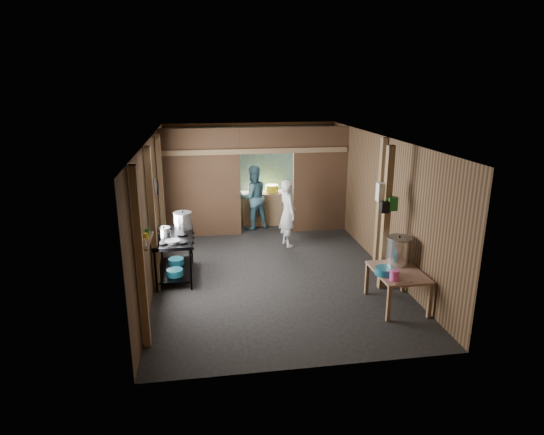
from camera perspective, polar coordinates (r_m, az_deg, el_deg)
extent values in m
cube|color=#2A2A2A|center=(9.40, -0.19, -6.10)|extent=(4.50, 7.00, 0.00)
cube|color=#4D4B47|center=(8.74, -0.21, 9.85)|extent=(4.50, 7.00, 0.00)
cube|color=brown|center=(12.37, -2.66, 5.70)|extent=(4.50, 0.00, 2.60)
cube|color=brown|center=(5.73, 5.13, -7.35)|extent=(4.50, 0.00, 2.60)
cube|color=brown|center=(8.94, -14.61, 0.96)|extent=(0.00, 7.00, 2.60)
cube|color=brown|center=(9.57, 13.25, 2.07)|extent=(0.00, 7.00, 2.60)
cube|color=brown|center=(11.03, -8.78, 4.20)|extent=(1.85, 0.10, 2.60)
cube|color=brown|center=(11.40, 5.99, 4.70)|extent=(1.35, 0.10, 2.60)
cube|color=brown|center=(10.97, -0.65, 9.62)|extent=(1.30, 0.10, 0.60)
cube|color=#7EBCBA|center=(12.32, -2.62, 5.42)|extent=(4.40, 0.06, 2.50)
cube|color=#91724E|center=(12.07, -0.90, 1.18)|extent=(1.20, 0.50, 0.85)
cylinder|color=silver|center=(12.20, -1.46, 8.42)|extent=(0.20, 0.03, 0.20)
cube|color=#91724E|center=(6.47, -16.07, -5.11)|extent=(0.10, 0.12, 2.60)
cube|color=#91724E|center=(8.16, -14.63, -0.50)|extent=(0.10, 0.12, 2.60)
cube|color=#91724E|center=(10.09, -13.60, 2.78)|extent=(0.10, 0.12, 2.60)
cube|color=#91724E|center=(9.37, 13.30, 1.76)|extent=(0.10, 0.12, 2.60)
cube|color=#91724E|center=(8.27, 13.98, -0.25)|extent=(0.12, 0.12, 2.60)
cube|color=#91724E|center=(10.92, -1.92, 8.26)|extent=(4.40, 0.12, 0.12)
cylinder|color=slate|center=(9.24, -14.30, 3.72)|extent=(0.03, 0.34, 0.34)
cylinder|color=black|center=(9.65, -14.05, 3.66)|extent=(0.03, 0.30, 0.30)
cube|color=#91724E|center=(6.90, -15.41, -2.82)|extent=(0.14, 0.80, 0.03)
cylinder|color=silver|center=(6.64, -15.68, -2.99)|extent=(0.07, 0.07, 0.10)
cylinder|color=yellow|center=(6.88, -15.45, -2.30)|extent=(0.08, 0.08, 0.10)
cylinder|color=#1A6923|center=(7.09, -15.27, -1.74)|extent=(0.06, 0.06, 0.10)
cube|color=silver|center=(8.20, 13.68, 3.11)|extent=(0.22, 0.15, 0.32)
cube|color=#1A6923|center=(8.16, 14.74, 1.67)|extent=(0.16, 0.12, 0.24)
cube|color=black|center=(8.10, 13.86, 1.26)|extent=(0.14, 0.10, 0.20)
cylinder|color=teal|center=(8.74, -12.00, -6.71)|extent=(0.30, 0.30, 0.12)
cylinder|color=teal|center=(9.25, -11.84, -5.37)|extent=(0.30, 0.30, 0.12)
cylinder|color=teal|center=(7.68, 13.86, -6.48)|extent=(0.34, 0.34, 0.12)
cylinder|color=#FE58B2|center=(7.49, 14.96, -6.97)|extent=(0.18, 0.18, 0.17)
cube|color=silver|center=(7.45, 16.08, -7.83)|extent=(0.30, 0.06, 0.01)
cylinder|color=yellow|center=(11.97, -0.02, 3.62)|extent=(0.34, 0.34, 0.19)
cylinder|color=red|center=(11.91, -2.62, 3.43)|extent=(0.13, 0.13, 0.15)
imported|color=silver|center=(10.36, 1.95, 0.55)|extent=(0.48, 0.63, 1.53)
imported|color=#3F6B7A|center=(11.59, -2.39, 2.52)|extent=(0.94, 0.83, 1.63)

